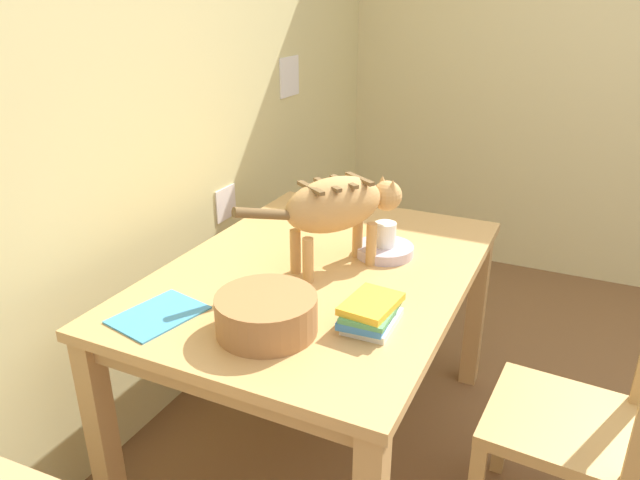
{
  "coord_description": "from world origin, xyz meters",
  "views": [
    {
      "loc": [
        -1.69,
        0.61,
        1.62
      ],
      "look_at": [
        -0.04,
        1.39,
        0.85
      ],
      "focal_mm": 33.13,
      "sensor_mm": 36.0,
      "label": 1
    }
  ],
  "objects_px": {
    "dining_table": "(320,289)",
    "saucer_bowl": "(384,250)",
    "cat": "(339,206)",
    "book_stack": "(370,313)",
    "magazine": "(158,315)",
    "coffee_mug": "(386,234)",
    "wicker_basket": "(266,313)",
    "wooden_chair_far": "(577,420)"
  },
  "relations": [
    {
      "from": "dining_table",
      "to": "saucer_bowl",
      "type": "relative_size",
      "value": 6.66
    },
    {
      "from": "cat",
      "to": "book_stack",
      "type": "xyz_separation_m",
      "value": [
        -0.31,
        -0.23,
        -0.18
      ]
    },
    {
      "from": "dining_table",
      "to": "magazine",
      "type": "height_order",
      "value": "magazine"
    },
    {
      "from": "dining_table",
      "to": "cat",
      "type": "bearing_deg",
      "value": -65.99
    },
    {
      "from": "magazine",
      "to": "book_stack",
      "type": "bearing_deg",
      "value": -57.5
    },
    {
      "from": "coffee_mug",
      "to": "wicker_basket",
      "type": "relative_size",
      "value": 0.42
    },
    {
      "from": "dining_table",
      "to": "magazine",
      "type": "distance_m",
      "value": 0.58
    },
    {
      "from": "magazine",
      "to": "wooden_chair_far",
      "type": "relative_size",
      "value": 0.27
    },
    {
      "from": "saucer_bowl",
      "to": "wicker_basket",
      "type": "xyz_separation_m",
      "value": [
        -0.63,
        0.12,
        0.04
      ]
    },
    {
      "from": "coffee_mug",
      "to": "wooden_chair_far",
      "type": "bearing_deg",
      "value": -109.81
    },
    {
      "from": "saucer_bowl",
      "to": "coffee_mug",
      "type": "bearing_deg",
      "value": 0.0
    },
    {
      "from": "book_stack",
      "to": "wicker_basket",
      "type": "height_order",
      "value": "wicker_basket"
    },
    {
      "from": "book_stack",
      "to": "cat",
      "type": "bearing_deg",
      "value": 37.15
    },
    {
      "from": "book_stack",
      "to": "wicker_basket",
      "type": "relative_size",
      "value": 0.71
    },
    {
      "from": "dining_table",
      "to": "coffee_mug",
      "type": "distance_m",
      "value": 0.3
    },
    {
      "from": "saucer_bowl",
      "to": "wicker_basket",
      "type": "relative_size",
      "value": 0.73
    },
    {
      "from": "magazine",
      "to": "book_stack",
      "type": "relative_size",
      "value": 1.25
    },
    {
      "from": "cat",
      "to": "saucer_bowl",
      "type": "xyz_separation_m",
      "value": [
        0.16,
        -0.11,
        -0.2
      ]
    },
    {
      "from": "dining_table",
      "to": "wooden_chair_far",
      "type": "xyz_separation_m",
      "value": [
        -0.06,
        -0.87,
        -0.21
      ]
    },
    {
      "from": "book_stack",
      "to": "magazine",
      "type": "bearing_deg",
      "value": 110.46
    },
    {
      "from": "dining_table",
      "to": "wooden_chair_far",
      "type": "distance_m",
      "value": 0.9
    },
    {
      "from": "cat",
      "to": "coffee_mug",
      "type": "distance_m",
      "value": 0.24
    },
    {
      "from": "wooden_chair_far",
      "to": "dining_table",
      "type": "bearing_deg",
      "value": 89.72
    },
    {
      "from": "coffee_mug",
      "to": "saucer_bowl",
      "type": "bearing_deg",
      "value": -180.0
    },
    {
      "from": "cat",
      "to": "magazine",
      "type": "xyz_separation_m",
      "value": [
        -0.52,
        0.34,
        -0.22
      ]
    },
    {
      "from": "cat",
      "to": "wooden_chair_far",
      "type": "distance_m",
      "value": 0.97
    },
    {
      "from": "magazine",
      "to": "wicker_basket",
      "type": "distance_m",
      "value": 0.34
    },
    {
      "from": "wicker_basket",
      "to": "saucer_bowl",
      "type": "bearing_deg",
      "value": -10.9
    },
    {
      "from": "book_stack",
      "to": "wooden_chair_far",
      "type": "distance_m",
      "value": 0.71
    },
    {
      "from": "wicker_basket",
      "to": "cat",
      "type": "bearing_deg",
      "value": -1.53
    },
    {
      "from": "saucer_bowl",
      "to": "book_stack",
      "type": "xyz_separation_m",
      "value": [
        -0.47,
        -0.13,
        0.02
      ]
    },
    {
      "from": "magazine",
      "to": "coffee_mug",
      "type": "bearing_deg",
      "value": -20.87
    },
    {
      "from": "coffee_mug",
      "to": "wicker_basket",
      "type": "distance_m",
      "value": 0.64
    },
    {
      "from": "dining_table",
      "to": "saucer_bowl",
      "type": "distance_m",
      "value": 0.27
    },
    {
      "from": "book_stack",
      "to": "wooden_chair_far",
      "type": "relative_size",
      "value": 0.22
    },
    {
      "from": "wooden_chair_far",
      "to": "saucer_bowl",
      "type": "bearing_deg",
      "value": 74.16
    },
    {
      "from": "magazine",
      "to": "wooden_chair_far",
      "type": "height_order",
      "value": "wooden_chair_far"
    },
    {
      "from": "dining_table",
      "to": "wicker_basket",
      "type": "relative_size",
      "value": 4.89
    },
    {
      "from": "wicker_basket",
      "to": "wooden_chair_far",
      "type": "relative_size",
      "value": 0.3
    },
    {
      "from": "cat",
      "to": "book_stack",
      "type": "bearing_deg",
      "value": -19.49
    },
    {
      "from": "coffee_mug",
      "to": "magazine",
      "type": "distance_m",
      "value": 0.83
    },
    {
      "from": "cat",
      "to": "wooden_chair_far",
      "type": "relative_size",
      "value": 0.58
    }
  ]
}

